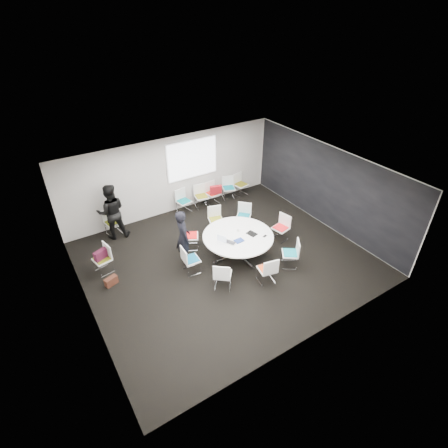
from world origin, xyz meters
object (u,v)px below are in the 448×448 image
chair_ring_b (243,221)px  chair_back_e (241,188)px  conference_table (238,241)px  cup (238,230)px  person_back (111,212)px  chair_ring_g (267,274)px  maroon_bag (101,255)px  person_main (183,237)px  chair_ring_a (280,232)px  chair_back_b (201,200)px  chair_back_c (213,197)px  chair_ring_h (290,258)px  chair_ring_e (191,264)px  chair_ring_f (223,279)px  brown_bag (111,281)px  chair_person_back (113,227)px  chair_spare_left (104,264)px  chair_back_d (229,192)px  chair_ring_d (191,240)px  chair_back_a (184,205)px  chair_ring_c (216,224)px

chair_ring_b → chair_back_e: size_ratio=1.00×
conference_table → cup: (0.14, 0.19, 0.25)m
person_back → cup: 4.12m
chair_ring_g → chair_ring_b: bearing=80.1°
maroon_bag → person_main: bearing=-20.0°
chair_ring_a → chair_back_b: size_ratio=1.00×
chair_back_c → cup: chair_back_c is taller
conference_table → chair_ring_h: size_ratio=2.41×
chair_ring_e → chair_ring_h: (2.59, -1.30, 0.00)m
chair_ring_e → chair_ring_f: size_ratio=1.00×
chair_ring_e → person_main: size_ratio=0.51×
chair_ring_b → brown_bag: (-4.73, -0.39, -0.16)m
chair_ring_b → chair_ring_a: bearing=162.1°
person_back → brown_bag: bearing=82.4°
chair_back_b → maroon_bag: size_ratio=2.20×
chair_ring_a → chair_ring_e: size_ratio=1.00×
chair_ring_g → chair_person_back: 5.43m
chair_ring_f → maroon_bag: bearing=176.8°
conference_table → chair_spare_left: 3.97m
chair_person_back → chair_back_b: bearing=169.8°
chair_ring_b → chair_spare_left: (-4.72, 0.27, 0.00)m
cup → chair_person_back: bearing=135.2°
chair_back_c → chair_ring_h: bearing=84.2°
chair_ring_a → cup: (-1.50, 0.26, 0.50)m
chair_back_d → brown_bag: (-5.43, -2.40, -0.16)m
chair_ring_d → person_back: (-1.82, 1.90, 0.67)m
chair_spare_left → person_back: bearing=-39.2°
chair_back_c → person_back: size_ratio=0.47×
chair_back_c → chair_back_e: size_ratio=1.00×
chair_ring_a → chair_back_e: same height
chair_ring_b → chair_ring_f: 3.04m
chair_spare_left → cup: size_ratio=9.78×
chair_back_b → chair_back_e: size_ratio=1.00×
chair_ring_b → conference_table: bearing=94.3°
chair_ring_f → chair_ring_h: (2.16, -0.28, 0.00)m
person_main → chair_back_e: bearing=-47.7°
chair_ring_b → chair_person_back: same height
chair_back_b → person_main: (-1.99, -2.52, 0.59)m
person_back → cup: person_back is taller
chair_ring_e → chair_back_e: size_ratio=1.00×
chair_person_back → cup: 4.26m
cup → chair_ring_d: bearing=142.3°
chair_ring_h → person_main: bearing=88.7°
chair_spare_left → conference_table: bearing=-122.4°
chair_back_a → chair_back_d: bearing=169.5°
chair_spare_left → cup: chair_spare_left is taller
chair_ring_f → conference_table: bearing=79.7°
chair_person_back → chair_ring_c: bearing=140.5°
chair_ring_d → cup: (1.18, -0.91, 0.50)m
maroon_bag → chair_ring_g: bearing=-37.6°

